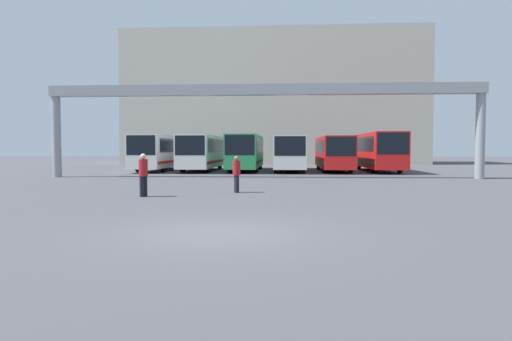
% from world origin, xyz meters
% --- Properties ---
extents(ground_plane, '(200.00, 200.00, 0.00)m').
position_xyz_m(ground_plane, '(0.00, 0.00, 0.00)').
color(ground_plane, '#47474C').
extents(building_backdrop, '(38.56, 12.00, 16.93)m').
position_xyz_m(building_backdrop, '(0.00, 51.60, 8.47)').
color(building_backdrop, '#B7B2A3').
rests_on(building_backdrop, ground).
extents(overhead_gantry, '(29.04, 0.80, 6.24)m').
position_xyz_m(overhead_gantry, '(0.00, 20.03, 5.27)').
color(overhead_gantry, gray).
rests_on(overhead_gantry, ground).
extents(bus_slot_0, '(2.51, 12.09, 3.10)m').
position_xyz_m(bus_slot_0, '(-9.57, 29.98, 1.79)').
color(bus_slot_0, silver).
rests_on(bus_slot_0, ground).
extents(bus_slot_1, '(2.55, 10.61, 3.07)m').
position_xyz_m(bus_slot_1, '(-5.74, 29.24, 1.77)').
color(bus_slot_1, silver).
rests_on(bus_slot_1, ground).
extents(bus_slot_2, '(2.51, 11.62, 3.11)m').
position_xyz_m(bus_slot_2, '(-1.91, 29.75, 1.79)').
color(bus_slot_2, '#268C4C').
rests_on(bus_slot_2, ground).
extents(bus_slot_3, '(2.59, 11.31, 3.00)m').
position_xyz_m(bus_slot_3, '(1.91, 29.59, 1.73)').
color(bus_slot_3, silver).
rests_on(bus_slot_3, ground).
extents(bus_slot_4, '(2.46, 11.44, 2.96)m').
position_xyz_m(bus_slot_4, '(5.74, 29.66, 1.71)').
color(bus_slot_4, red).
rests_on(bus_slot_4, ground).
extents(bus_slot_5, '(2.58, 11.21, 3.27)m').
position_xyz_m(bus_slot_5, '(9.57, 29.54, 1.88)').
color(bus_slot_5, red).
rests_on(bus_slot_5, ground).
extents(pedestrian_mid_right, '(0.37, 0.37, 1.77)m').
position_xyz_m(pedestrian_mid_right, '(-4.23, 7.76, 0.94)').
color(pedestrian_mid_right, black).
rests_on(pedestrian_mid_right, ground).
extents(pedestrian_mid_left, '(0.34, 0.34, 1.65)m').
position_xyz_m(pedestrian_mid_left, '(-0.60, 9.72, 0.87)').
color(pedestrian_mid_left, black).
rests_on(pedestrian_mid_left, ground).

